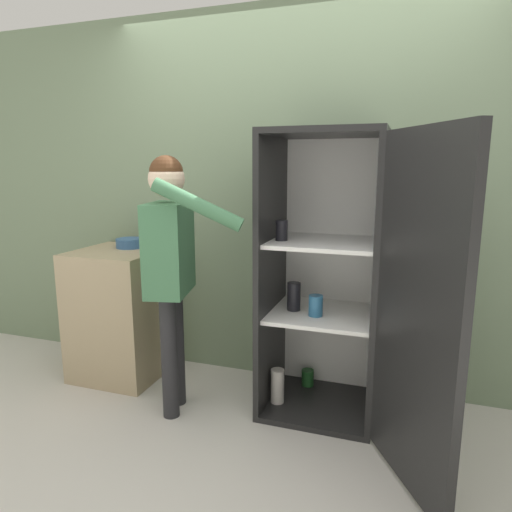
# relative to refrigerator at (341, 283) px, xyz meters

# --- Properties ---
(ground_plane) EXTENTS (12.00, 12.00, 0.00)m
(ground_plane) POSITION_rel_refrigerator_xyz_m (-0.41, -0.52, -0.85)
(ground_plane) COLOR beige
(wall_back) EXTENTS (7.00, 0.06, 2.55)m
(wall_back) POSITION_rel_refrigerator_xyz_m (-0.41, 0.46, 0.43)
(wall_back) COLOR gray
(wall_back) RESTS_ON ground_plane
(refrigerator) EXTENTS (1.06, 1.24, 1.72)m
(refrigerator) POSITION_rel_refrigerator_xyz_m (0.00, 0.00, 0.00)
(refrigerator) COLOR black
(refrigerator) RESTS_ON ground_plane
(person) EXTENTS (0.67, 0.51, 1.57)m
(person) POSITION_rel_refrigerator_xyz_m (-0.97, -0.24, 0.16)
(person) COLOR #262628
(person) RESTS_ON ground_plane
(counter) EXTENTS (0.60, 0.60, 0.93)m
(counter) POSITION_rel_refrigerator_xyz_m (-1.59, 0.11, -0.39)
(counter) COLOR tan
(counter) RESTS_ON ground_plane
(bowl) EXTENTS (0.20, 0.20, 0.07)m
(bowl) POSITION_rel_refrigerator_xyz_m (-1.57, 0.22, 0.11)
(bowl) COLOR #335B8E
(bowl) RESTS_ON counter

